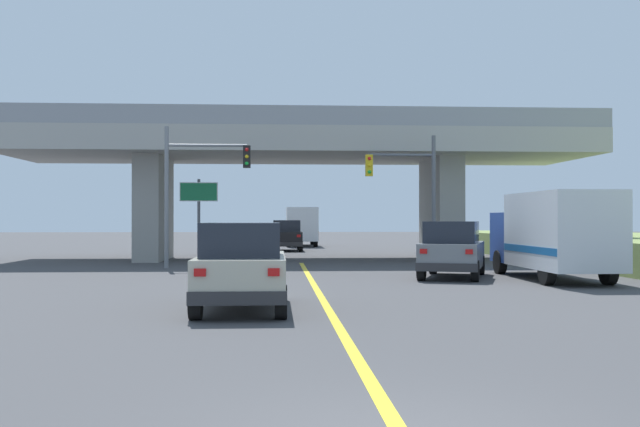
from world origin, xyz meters
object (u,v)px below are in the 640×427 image
Objects in this scene: suv_crossing at (452,249)px; highway_sign at (199,201)px; box_truck at (554,234)px; semi_truck_distant at (301,226)px; sedan_oncoming at (287,235)px; suv_lead at (242,266)px; traffic_signal_nearside at (411,185)px; traffic_signal_farside at (194,179)px.

highway_sign reaches higher than suv_crossing.
box_truck is 1.79× the size of highway_sign.
box_truck is 1.01× the size of semi_truck_distant.
suv_lead is at bearing -92.73° from sedan_oncoming.
semi_truck_distant reaches higher than sedan_oncoming.
traffic_signal_nearside reaches higher than suv_crossing.
sedan_oncoming is (-8.87, 23.77, -0.58)m from box_truck.
traffic_signal_farside is (-13.08, 6.96, 2.25)m from box_truck.
traffic_signal_farside is (-2.70, 14.78, 2.82)m from suv_lead.
semi_truck_distant is (5.69, 21.25, -1.42)m from highway_sign.
traffic_signal_nearside is at bearing 5.47° from traffic_signal_farside.
traffic_signal_nearside is (-3.51, 7.87, 2.05)m from box_truck.
traffic_signal_farside is (-9.56, -0.92, 0.20)m from traffic_signal_nearside.
suv_lead is 1.04× the size of sedan_oncoming.
highway_sign is (-0.22, 3.96, -0.85)m from traffic_signal_farside.
sedan_oncoming is 13.74m from highway_sign.
traffic_signal_farside is (-9.79, 5.86, 2.83)m from suv_crossing.
traffic_signal_nearside reaches higher than semi_truck_distant.
highway_sign is at bearing -104.99° from semi_truck_distant.
suv_crossing is 1.20× the size of highway_sign.
traffic_signal_nearside is (-0.23, 6.78, 2.63)m from suv_crossing.
highway_sign is at bearing 162.74° from traffic_signal_nearside.
suv_crossing is 0.83× the size of traffic_signal_nearside.
suv_lead is 19.06m from highway_sign.
traffic_signal_farside is 0.85× the size of semi_truck_distant.
suv_crossing is at bearing -88.07° from traffic_signal_nearside.
traffic_signal_nearside reaches higher than suv_lead.
highway_sign is at bearing 98.86° from suv_lead.
highway_sign is at bearing 154.61° from suv_crossing.
suv_lead and suv_crossing have the same top height.
sedan_oncoming is 16.98m from traffic_signal_nearside.
highway_sign is (-4.43, -12.86, 1.98)m from sedan_oncoming.
suv_crossing is 7.27m from traffic_signal_nearside.
highway_sign is at bearing 93.18° from traffic_signal_farside.
semi_truck_distant is (-7.61, 32.16, -0.01)m from box_truck.
highway_sign reaches higher than sedan_oncoming.
traffic_signal_nearside is 24.72m from semi_truck_distant.
traffic_signal_farside reaches higher than box_truck.
suv_crossing and sedan_oncoming have the same top height.
sedan_oncoming is 0.74× the size of traffic_signal_farside.
suv_lead is 11.39m from suv_crossing.
sedan_oncoming is 8.50m from semi_truck_distant.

